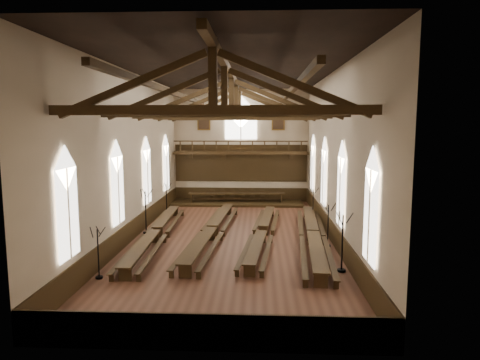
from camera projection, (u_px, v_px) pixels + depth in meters
The scene contains 21 objects.
ground at pixel (232, 239), 25.95m from camera, with size 26.00×26.00×0.00m, color brown.
room_walls at pixel (231, 132), 25.11m from camera, with size 26.00×26.00×26.00m.
wainscot_band at pixel (232, 229), 25.87m from camera, with size 12.00×26.00×1.20m.
side_windows at pixel (232, 178), 25.46m from camera, with size 11.85×19.80×4.50m.
end_window at pixel (241, 121), 37.79m from camera, with size 2.80×0.12×3.80m.
minstrels_gallery at pixel (241, 158), 37.98m from camera, with size 11.80×1.24×3.70m.
portraits at pixel (241, 122), 37.80m from camera, with size 7.75×0.09×1.45m.
roof_trusses at pixel (231, 102), 24.88m from camera, with size 11.70×25.70×2.80m.
refectory_row_a at pixel (156, 231), 25.58m from camera, with size 1.75×14.29×0.73m.
refectory_row_b at pixel (212, 229), 26.00m from camera, with size 1.99×14.53×0.75m.
refectory_row_c at pixel (263, 231), 25.85m from camera, with size 1.99×13.88×0.68m.
refectory_row_d at pixel (313, 234), 24.93m from camera, with size 2.09×14.71×0.77m.
dais at pixel (237, 203), 37.24m from camera, with size 11.40×3.02×0.20m, color #362410.
high_table at pixel (237, 194), 37.14m from camera, with size 8.43×1.36×0.79m.
high_chairs at pixel (237, 195), 37.96m from camera, with size 4.92×0.42×0.92m.
candelabrum_left_near at pixel (99, 263), 19.19m from camera, with size 0.71×0.71×2.40m.
candelabrum_left_mid at pixel (146, 220), 27.18m from camera, with size 0.78×0.88×2.86m.
candelabrum_left_far at pixel (167, 204), 33.24m from camera, with size 0.67×0.74×2.42m.
candelabrum_right_near at pixel (342, 254), 20.06m from camera, with size 0.84×0.86×2.88m.
candelabrum_right_mid at pixel (328, 233), 24.21m from camera, with size 0.76×0.75×2.55m.
candelabrum_right_far at pixel (313, 210), 30.94m from camera, with size 0.67×0.73×2.40m.
Camera 1 is at (1.64, -25.22, 6.90)m, focal length 32.00 mm.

